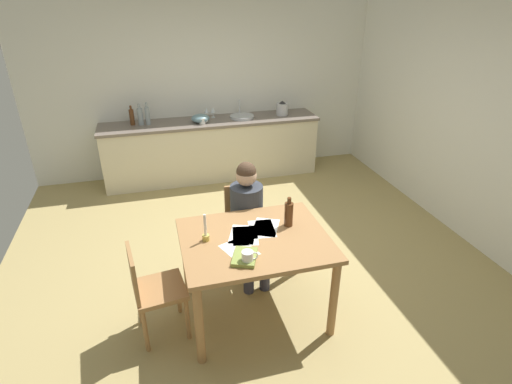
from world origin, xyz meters
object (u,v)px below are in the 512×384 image
at_px(chair_side_empty, 152,288).
at_px(wine_glass_by_kettle, 206,111).
at_px(candlestick, 206,233).
at_px(book_magazine, 245,257).
at_px(wine_bottle_on_table, 289,214).
at_px(teacup_on_counter, 203,121).
at_px(person_seated, 248,214).
at_px(bottle_vinegar, 140,116).
at_px(chair_at_table, 245,223).
at_px(mixing_bowl, 200,118).
at_px(bottle_wine_red, 148,115).
at_px(dining_table, 255,249).
at_px(coffee_mug, 248,257).
at_px(wine_glass_near_sink, 213,110).
at_px(bottle_oil, 132,117).
at_px(sink_unit, 242,116).

bearing_deg(chair_side_empty, wine_glass_by_kettle, 73.21).
bearing_deg(candlestick, book_magazine, -53.35).
xyz_separation_m(wine_bottle_on_table, teacup_on_counter, (-0.33, 2.80, 0.04)).
bearing_deg(teacup_on_counter, person_seated, -87.93).
relative_size(bottle_vinegar, wine_glass_by_kettle, 1.93).
xyz_separation_m(chair_at_table, mixing_bowl, (-0.10, 2.28, 0.47)).
xyz_separation_m(chair_at_table, person_seated, (-0.00, -0.15, 0.19)).
xyz_separation_m(chair_side_empty, bottle_wine_red, (0.12, 3.13, 0.56)).
height_order(person_seated, book_magazine, person_seated).
xyz_separation_m(candlestick, bottle_wine_red, (-0.35, 3.03, 0.18)).
bearing_deg(person_seated, dining_table, -98.91).
distance_m(person_seated, teacup_on_counter, 2.36).
relative_size(person_seated, wine_glass_by_kettle, 7.76).
bearing_deg(wine_bottle_on_table, teacup_on_counter, 96.67).
bearing_deg(bottle_wine_red, coffee_mug, -79.90).
distance_m(book_magazine, wine_glass_near_sink, 3.51).
bearing_deg(wine_glass_by_kettle, dining_table, -91.99).
relative_size(chair_at_table, wine_glass_by_kettle, 5.66).
bearing_deg(wine_glass_near_sink, teacup_on_counter, -124.41).
relative_size(bottle_wine_red, wine_glass_near_sink, 2.07).
xyz_separation_m(book_magazine, bottle_wine_red, (-0.60, 3.36, 0.23)).
height_order(person_seated, bottle_vinegar, bottle_vinegar).
bearing_deg(bottle_oil, teacup_on_counter, -12.73).
distance_m(book_magazine, wine_glass_by_kettle, 3.50).
distance_m(dining_table, bottle_wine_red, 3.21).
xyz_separation_m(bottle_vinegar, wine_glass_near_sink, (1.06, 0.11, -0.02)).
distance_m(chair_at_table, bottle_vinegar, 2.62).
distance_m(book_magazine, bottle_vinegar, 3.45).
bearing_deg(wine_glass_by_kettle, sink_unit, -15.84).
xyz_separation_m(dining_table, mixing_bowl, (-0.01, 3.01, 0.28)).
height_order(person_seated, wine_glass_near_sink, person_seated).
bearing_deg(book_magazine, wine_glass_by_kettle, 107.48).
bearing_deg(person_seated, chair_at_table, 89.91).
relative_size(bottle_wine_red, mixing_bowl, 1.20).
xyz_separation_m(bottle_oil, bottle_wine_red, (0.22, -0.04, 0.02)).
bearing_deg(book_magazine, mixing_bowl, 109.34).
bearing_deg(candlestick, chair_at_table, 53.50).
relative_size(coffee_mug, wine_glass_near_sink, 0.84).
distance_m(wine_bottle_on_table, bottle_oil, 3.29).
height_order(dining_table, coffee_mug, coffee_mug).
xyz_separation_m(sink_unit, mixing_bowl, (-0.64, -0.06, 0.04)).
distance_m(dining_table, book_magazine, 0.32).
height_order(coffee_mug, sink_unit, sink_unit).
bearing_deg(book_magazine, wine_glass_near_sink, 105.84).
bearing_deg(coffee_mug, chair_at_table, 77.60).
relative_size(candlestick, teacup_on_counter, 1.99).
bearing_deg(person_seated, mixing_bowl, 92.41).
xyz_separation_m(person_seated, wine_glass_by_kettle, (0.02, 2.64, 0.33)).
relative_size(chair_side_empty, sink_unit, 2.37).
height_order(bottle_oil, wine_glass_near_sink, bottle_oil).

